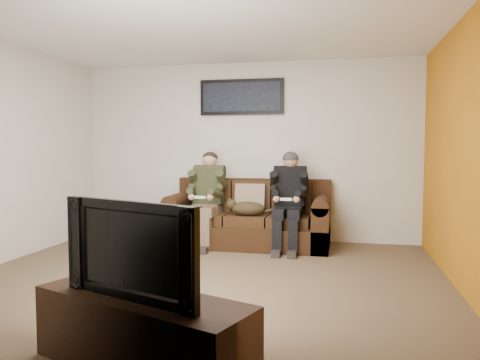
% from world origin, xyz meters
% --- Properties ---
extents(floor, '(5.00, 5.00, 0.00)m').
position_xyz_m(floor, '(0.00, 0.00, 0.00)').
color(floor, brown).
rests_on(floor, ground).
extents(ceiling, '(5.00, 5.00, 0.00)m').
position_xyz_m(ceiling, '(0.00, 0.00, 2.60)').
color(ceiling, silver).
rests_on(ceiling, ground).
extents(wall_back, '(5.00, 0.00, 5.00)m').
position_xyz_m(wall_back, '(0.00, 2.25, 1.30)').
color(wall_back, beige).
rests_on(wall_back, ground).
extents(wall_front, '(5.00, 0.00, 5.00)m').
position_xyz_m(wall_front, '(0.00, -2.25, 1.30)').
color(wall_front, beige).
rests_on(wall_front, ground).
extents(wall_right, '(0.00, 4.50, 4.50)m').
position_xyz_m(wall_right, '(2.50, 0.00, 1.30)').
color(wall_right, beige).
rests_on(wall_right, ground).
extents(accent_wall_right, '(0.00, 4.50, 4.50)m').
position_xyz_m(accent_wall_right, '(2.49, 0.00, 1.30)').
color(accent_wall_right, '#BB6C12').
rests_on(accent_wall_right, ground).
extents(sofa, '(2.22, 0.96, 0.91)m').
position_xyz_m(sofa, '(0.13, 1.83, 0.34)').
color(sofa, '#311C0E').
rests_on(sofa, ground).
extents(throw_pillow, '(0.42, 0.20, 0.42)m').
position_xyz_m(throw_pillow, '(0.13, 1.87, 0.64)').
color(throw_pillow, '#957761').
rests_on(throw_pillow, sofa).
extents(throw_blanket, '(0.45, 0.22, 0.08)m').
position_xyz_m(throw_blanket, '(-0.54, 2.11, 0.91)').
color(throw_blanket, tan).
rests_on(throw_blanket, sofa).
extents(person_left, '(0.51, 0.87, 1.30)m').
position_xyz_m(person_left, '(-0.44, 1.64, 0.73)').
color(person_left, brown).
rests_on(person_left, sofa).
extents(person_right, '(0.51, 0.86, 1.31)m').
position_xyz_m(person_right, '(0.70, 1.64, 0.74)').
color(person_right, black).
rests_on(person_right, sofa).
extents(cat, '(0.66, 0.26, 0.24)m').
position_xyz_m(cat, '(0.14, 1.58, 0.54)').
color(cat, '#47391C').
rests_on(cat, sofa).
extents(framed_poster, '(1.25, 0.05, 0.52)m').
position_xyz_m(framed_poster, '(-0.07, 2.22, 2.10)').
color(framed_poster, black).
rests_on(framed_poster, wall_back).
extents(tv_stand, '(1.53, 0.95, 0.46)m').
position_xyz_m(tv_stand, '(0.21, -1.95, 0.23)').
color(tv_stand, '#321D10').
rests_on(tv_stand, ground).
extents(television, '(1.01, 0.49, 0.59)m').
position_xyz_m(television, '(0.21, -1.95, 0.75)').
color(television, black).
rests_on(television, tv_stand).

